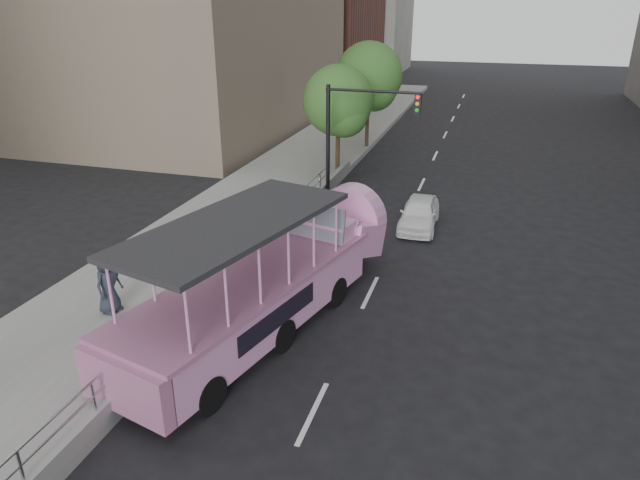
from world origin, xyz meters
TOP-DOWN VIEW (x-y plane):
  - ground at (0.00, 0.00)m, footprint 160.00×160.00m
  - sidewalk at (-5.75, 10.00)m, footprint 5.50×80.00m
  - kerb_wall at (-3.12, 2.00)m, footprint 0.24×30.00m
  - guardrail at (-3.12, 2.00)m, footprint 0.07×22.00m
  - duck_boat at (-1.35, 1.59)m, footprint 5.00×10.87m
  - car at (1.67, 10.08)m, footprint 1.52×3.62m
  - pedestrian_far at (-5.75, 0.15)m, footprint 0.66×0.93m
  - parking_sign at (-3.00, 3.52)m, footprint 0.08×0.57m
  - traffic_signal at (-1.70, 12.50)m, footprint 4.20×0.32m
  - street_tree_near at (-3.30, 15.93)m, footprint 3.52×3.52m
  - street_tree_far at (-3.10, 21.93)m, footprint 3.97×3.97m

SIDE VIEW (x-z plane):
  - ground at x=0.00m, z-range 0.00..0.00m
  - sidewalk at x=-5.75m, z-range 0.00..0.30m
  - kerb_wall at x=-3.12m, z-range 0.30..0.66m
  - car at x=1.67m, z-range 0.00..1.23m
  - guardrail at x=-3.12m, z-range 0.79..1.50m
  - pedestrian_far at x=-5.75m, z-range 0.30..2.10m
  - duck_boat at x=-1.35m, z-range -0.45..3.06m
  - parking_sign at x=-3.00m, z-range 0.34..2.88m
  - traffic_signal at x=-1.70m, z-range 0.90..6.10m
  - street_tree_near at x=-3.30m, z-range 0.96..6.68m
  - street_tree_far at x=-3.10m, z-range 1.08..7.53m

